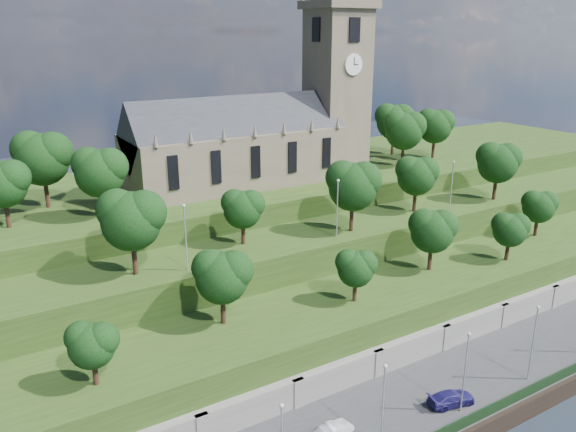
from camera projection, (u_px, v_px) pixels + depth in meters
promenade at (447, 394)px, 58.17m from camera, size 160.00×12.00×2.00m
quay_wall at (495, 426)px, 53.23m from camera, size 160.00×0.50×2.20m
fence at (491, 409)px, 53.29m from camera, size 160.00×0.10×1.20m
retaining_wall at (408, 354)px, 62.55m from camera, size 160.00×2.10×5.00m
embankment_lower at (374, 320)px, 66.98m from camera, size 160.00×12.00×8.00m
embankment_upper at (322, 272)px, 75.28m from camera, size 160.00×10.00×12.00m
hilltop at (250, 219)px, 91.86m from camera, size 160.00×32.00×15.00m
church at (264, 131)px, 84.29m from camera, size 38.60×12.35×27.60m
trees_lower at (387, 246)px, 65.48m from camera, size 69.21×8.90×8.10m
trees_upper at (346, 185)px, 71.97m from camera, size 62.57×8.44×9.41m
trees_hilltop at (267, 141)px, 83.62m from camera, size 76.24×16.09×10.01m
lamp_posts_promenade at (465, 367)px, 52.50m from camera, size 60.36×0.36×8.55m
lamp_posts_upper at (337, 204)px, 69.59m from camera, size 40.36×0.36×7.56m
car_middle at (333, 431)px, 50.26m from camera, size 4.29×2.01×1.36m
car_right at (451, 398)px, 54.74m from camera, size 5.15×2.93×1.41m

